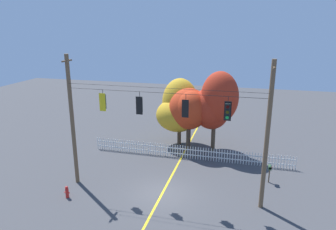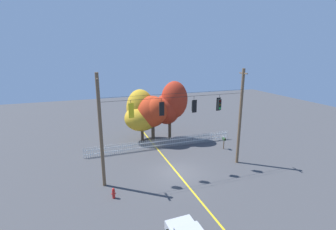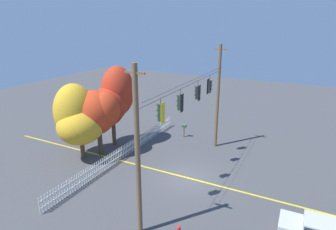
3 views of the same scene
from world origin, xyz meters
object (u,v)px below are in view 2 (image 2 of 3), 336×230
Objects in this scene: traffic_signal_northbound_primary at (131,110)px; autumn_maple_mid at (153,111)px; fire_hydrant at (114,193)px; roadside_mailbox at (224,140)px; traffic_signal_eastbound_side at (219,104)px; traffic_signal_northbound_secondary at (161,109)px; traffic_signal_southbound_primary at (194,106)px; autumn_maple_near_fence at (141,113)px; autumn_oak_far_east at (170,106)px.

autumn_maple_mid is (4.26, 8.35, -2.37)m from traffic_signal_northbound_primary.
fire_hydrant is 0.61× the size of roadside_mailbox.
traffic_signal_eastbound_side is 11.77m from fire_hydrant.
traffic_signal_northbound_primary is at bearing -162.61° from roadside_mailbox.
traffic_signal_northbound_secondary reaches higher than roadside_mailbox.
traffic_signal_northbound_secondary is 7.61m from fire_hydrant.
traffic_signal_southbound_primary and traffic_signal_eastbound_side have the same top height.
traffic_signal_eastbound_side is (5.55, 0.02, -0.05)m from traffic_signal_northbound_secondary.
autumn_maple_mid is at bearing 62.99° from traffic_signal_northbound_primary.
autumn_maple_near_fence is 4.69× the size of roadside_mailbox.
autumn_maple_near_fence is at bearing 87.16° from traffic_signal_northbound_secondary.
traffic_signal_southbound_primary is 10.11m from autumn_maple_near_fence.
traffic_signal_eastbound_side is 1.84× the size of fire_hydrant.
autumn_maple_mid is (1.70, 8.35, -2.30)m from traffic_signal_northbound_secondary.
roadside_mailbox is (5.59, 3.49, -5.05)m from traffic_signal_southbound_primary.
traffic_signal_southbound_primary is at bearing -95.90° from autumn_oak_far_east.
traffic_signal_northbound_primary and traffic_signal_northbound_secondary have the same top height.
traffic_signal_southbound_primary is at bearing -81.16° from autumn_maple_mid.
traffic_signal_northbound_secondary is 0.26× the size of autumn_maple_mid.
traffic_signal_northbound_secondary is at bearing -101.49° from autumn_maple_mid.
traffic_signal_southbound_primary is (3.00, 0.00, -0.00)m from traffic_signal_northbound_secondary.
traffic_signal_northbound_primary is at bearing 46.72° from fire_hydrant.
traffic_signal_northbound_secondary is at bearing -157.87° from roadside_mailbox.
traffic_signal_northbound_secondary is at bearing -92.84° from autumn_maple_near_fence.
traffic_signal_northbound_primary reaches higher than fire_hydrant.
autumn_oak_far_east reaches higher than traffic_signal_southbound_primary.
autumn_maple_near_fence is at bearing 72.20° from traffic_signal_northbound_primary.
roadside_mailbox is at bearing 31.98° from traffic_signal_southbound_primary.
traffic_signal_northbound_secondary is 1.76× the size of fire_hydrant.
roadside_mailbox is at bearing 22.13° from traffic_signal_northbound_secondary.
traffic_signal_northbound_primary is at bearing -127.25° from autumn_oak_far_east.
roadside_mailbox reaches higher than fire_hydrant.
autumn_oak_far_east reaches higher than traffic_signal_eastbound_side.
traffic_signal_eastbound_side is at bearing -131.15° from roadside_mailbox.
autumn_maple_mid is at bearing 98.84° from traffic_signal_southbound_primary.
roadside_mailbox is (8.11, -5.94, -2.42)m from autumn_maple_near_fence.
autumn_maple_near_fence is (0.47, 9.43, -2.63)m from traffic_signal_northbound_secondary.
traffic_signal_eastbound_side is 0.27× the size of autumn_maple_mid.
autumn_oak_far_east reaches higher than fire_hydrant.
autumn_oak_far_east is (6.43, 8.45, -1.84)m from traffic_signal_northbound_primary.
traffic_signal_northbound_secondary and traffic_signal_eastbound_side have the same top height.
traffic_signal_northbound_secondary and traffic_signal_southbound_primary have the same top height.
autumn_maple_near_fence is (-5.08, 9.41, -2.59)m from traffic_signal_eastbound_side.
autumn_maple_near_fence is (3.03, 9.43, -2.70)m from traffic_signal_northbound_primary.
fire_hydrant is at bearing -133.28° from traffic_signal_northbound_primary.
traffic_signal_northbound_primary reaches higher than autumn_maple_mid.
autumn_maple_mid is 8.86m from roadside_mailbox.
traffic_signal_eastbound_side reaches higher than roadside_mailbox.
autumn_oak_far_east is (0.87, 8.45, -1.78)m from traffic_signal_southbound_primary.
traffic_signal_northbound_primary is 6.48m from fire_hydrant.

